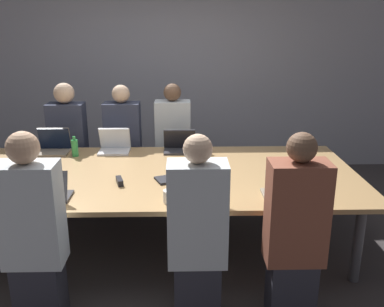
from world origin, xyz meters
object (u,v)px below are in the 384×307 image
Objects in this scene: laptop_far_left at (54,145)px; person_far_center at (173,145)px; laptop_far_center at (180,145)px; laptop_near_left at (49,192)px; laptop_near_right at (287,190)px; cup_far_center at (206,149)px; person_near_left at (33,234)px; person_far_midleft at (123,147)px; stapler at (120,181)px; laptop_near_midright at (203,195)px; person_far_left at (69,146)px; cup_near_midright at (169,196)px; person_near_right at (295,233)px; cup_far_left at (29,149)px; bottle_far_left at (75,148)px; person_near_midright at (197,235)px; laptop_far_midleft at (115,145)px.

person_far_center is at bearing 20.54° from laptop_far_left.
laptop_far_center is at bearing -80.12° from person_far_center.
laptop_near_left is 0.87× the size of laptop_near_right.
laptop_near_right is at bearing -64.42° from cup_far_center.
person_near_left is 2.09m from person_far_midleft.
person_near_left is 1.87m from laptop_near_right.
person_near_left reaches higher than stapler.
laptop_near_midright is (1.49, -1.33, -0.01)m from laptop_far_left.
person_far_left reaches higher than cup_near_midright.
laptop_near_left is 0.23× the size of person_near_right.
person_near_right is 1.00× the size of person_far_center.
cup_far_center is at bearing -2.92° from laptop_far_left.
cup_far_left is 0.52m from bottle_far_left.
person_near_midright reaches higher than laptop_near_midright.
person_near_midright is (1.69, -1.69, -0.11)m from cup_far_left.
cup_near_midright is at bearing -5.36° from laptop_near_midright.
bottle_far_left is at bearing -172.10° from laptop_far_center.
cup_far_center is at bearing -94.14° from laptop_near_midright.
cup_far_center is at bearing -1.89° from cup_far_left.
bottle_far_left is at bearing -13.13° from cup_far_left.
person_far_left is at bearing -49.56° from laptop_near_midright.
person_far_center reaches higher than laptop_far_midleft.
cup_far_center is (1.27, 1.16, -0.02)m from laptop_near_left.
person_near_left is at bearing -70.76° from cup_far_left.
laptop_near_right reaches higher than cup_near_midright.
person_near_left is 1.77m from person_near_right.
laptop_near_left is 1.86m from person_near_right.
laptop_near_midright reaches higher than laptop_far_center.
stapler is at bearing -121.64° from person_near_left.
person_near_midright is 0.46m from cup_near_midright.
person_far_left is 14.61× the size of cup_far_left.
laptop_far_left is 2.71m from person_near_right.
laptop_far_midleft is at bearing 174.43° from cup_far_center.
person_near_left reaches higher than person_near_right.
laptop_far_center is at bearing -65.17° from person_near_right.
bottle_far_left reaches higher than cup_far_center.
person_far_left is 2.90m from person_near_right.
person_far_left is 1.30m from laptop_far_center.
person_near_left reaches higher than person_far_center.
laptop_far_midleft reaches higher than laptop_far_center.
person_far_center is at bearing 123.12° from cup_far_center.
cup_near_midright is 1.32m from laptop_far_center.
laptop_far_midleft reaches higher than bottle_far_left.
laptop_far_center is at bearing 45.33° from stapler.
laptop_far_left is 3.54× the size of cup_far_center.
laptop_far_left is at bearing 151.21° from bottle_far_left.
person_near_right is at bearing -39.03° from laptop_far_left.
bottle_far_left is 0.96m from stapler.
person_far_left is 14.19× the size of cup_near_midright.
cup_far_center is (1.59, -0.08, -0.03)m from laptop_far_left.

